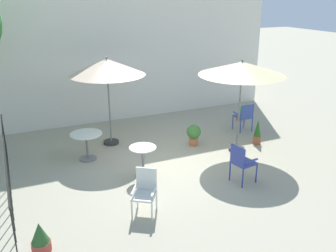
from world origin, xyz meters
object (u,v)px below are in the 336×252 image
at_px(potted_plant_1, 40,238).
at_px(patio_umbrella_0, 242,69).
at_px(potted_plant_0, 194,133).
at_px(patio_umbrella_1, 107,68).
at_px(potted_plant_3, 240,113).
at_px(patio_chair_0, 241,161).
at_px(patio_chair_2, 145,189).
at_px(cafe_table_0, 87,141).
at_px(cafe_table_1, 143,157).
at_px(patio_chair_1, 245,115).
at_px(potted_plant_2, 257,132).

bearing_deg(potted_plant_1, patio_umbrella_0, 22.25).
bearing_deg(potted_plant_0, patio_umbrella_1, 152.93).
height_order(potted_plant_0, potted_plant_3, potted_plant_0).
height_order(patio_chair_0, patio_chair_2, patio_chair_0).
xyz_separation_m(cafe_table_0, potted_plant_3, (5.47, 0.99, -0.26)).
xyz_separation_m(cafe_table_1, potted_plant_0, (2.01, 1.24, -0.17)).
bearing_deg(patio_umbrella_1, cafe_table_0, -137.66).
xyz_separation_m(patio_umbrella_0, cafe_table_1, (-2.93, -0.41, -1.76)).
distance_m(patio_umbrella_1, patio_chair_0, 4.41).
distance_m(patio_chair_0, patio_chair_1, 3.48).
xyz_separation_m(cafe_table_0, patio_chair_0, (2.94, -2.72, 0.03)).
bearing_deg(patio_umbrella_1, patio_chair_2, -95.68).
relative_size(cafe_table_1, patio_chair_1, 0.86).
height_order(patio_chair_0, patio_chair_1, patio_chair_0).
bearing_deg(potted_plant_1, potted_plant_2, 20.93).
xyz_separation_m(patio_umbrella_0, patio_chair_0, (-0.98, -1.59, -1.74)).
bearing_deg(potted_plant_0, cafe_table_1, -148.33).
bearing_deg(patio_umbrella_1, patio_chair_1, -9.72).
xyz_separation_m(patio_chair_1, potted_plant_0, (-2.00, -0.38, -0.16)).
distance_m(patio_chair_2, potted_plant_3, 6.38).
bearing_deg(cafe_table_1, patio_chair_0, -31.10).
distance_m(patio_umbrella_0, patio_chair_0, 2.55).
bearing_deg(potted_plant_1, cafe_table_0, 65.22).
distance_m(patio_chair_0, potted_plant_0, 2.43).
height_order(patio_umbrella_1, patio_chair_1, patio_umbrella_1).
bearing_deg(patio_chair_0, potted_plant_1, -171.73).
xyz_separation_m(patio_umbrella_0, potted_plant_1, (-5.47, -2.24, -2.02)).
bearing_deg(patio_chair_2, potted_plant_1, -169.17).
xyz_separation_m(patio_chair_0, patio_chair_2, (-2.45, -0.26, -0.03)).
relative_size(patio_chair_1, potted_plant_1, 1.62).
distance_m(cafe_table_0, potted_plant_0, 3.02).
height_order(patio_umbrella_0, patio_umbrella_1, patio_umbrella_0).
bearing_deg(patio_umbrella_1, patio_chair_0, -59.44).
relative_size(patio_umbrella_0, cafe_table_0, 3.07).
relative_size(potted_plant_2, potted_plant_3, 1.41).
xyz_separation_m(potted_plant_0, potted_plant_1, (-4.56, -3.07, -0.09)).
distance_m(cafe_table_1, potted_plant_3, 5.16).
xyz_separation_m(patio_umbrella_0, patio_chair_1, (1.09, 1.22, -1.77)).
relative_size(patio_umbrella_0, potted_plant_3, 4.83).
height_order(patio_chair_1, patio_chair_2, patio_chair_2).
bearing_deg(potted_plant_0, patio_chair_0, -91.42).
height_order(patio_umbrella_0, cafe_table_1, patio_umbrella_0).
bearing_deg(patio_chair_2, potted_plant_0, 46.92).
bearing_deg(patio_chair_2, cafe_table_1, 71.05).
height_order(patio_umbrella_1, potted_plant_3, patio_umbrella_1).
height_order(potted_plant_0, potted_plant_1, potted_plant_0).
relative_size(patio_umbrella_0, potted_plant_1, 4.59).
xyz_separation_m(patio_umbrella_0, potted_plant_0, (-0.92, 0.84, -1.93)).
bearing_deg(patio_umbrella_1, potted_plant_0, -27.07).
bearing_deg(cafe_table_1, patio_umbrella_0, 7.90).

